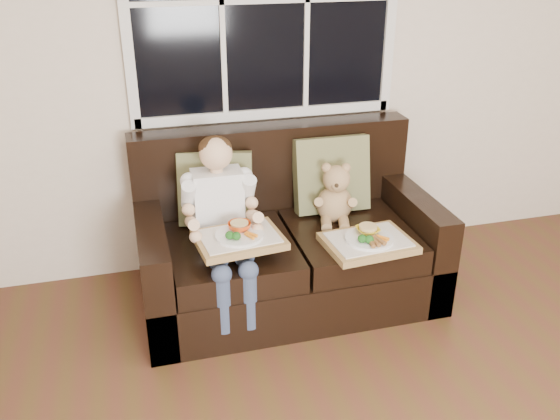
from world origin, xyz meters
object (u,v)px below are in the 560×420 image
object	(u,v)px
child	(221,210)
teddy_bear	(336,197)
tray_left	(239,238)
tray_right	(368,241)
loveseat	(285,246)

from	to	relation	value
child	teddy_bear	world-z (taller)	child
child	tray_left	size ratio (longest dim) A/B	1.89
teddy_bear	tray_left	xyz separation A→B (m)	(-0.64, -0.30, -0.02)
teddy_bear	tray_right	size ratio (longest dim) A/B	0.76
tray_left	loveseat	bearing A→B (deg)	36.61
loveseat	tray_left	size ratio (longest dim) A/B	3.58
child	teddy_bear	xyz separation A→B (m)	(0.69, 0.11, -0.05)
teddy_bear	tray_right	xyz separation A→B (m)	(0.07, -0.35, -0.12)
loveseat	child	size ratio (longest dim) A/B	1.90
child	tray_left	xyz separation A→B (m)	(0.06, -0.19, -0.07)
tray_right	child	bearing A→B (deg)	157.52
loveseat	tray_left	world-z (taller)	loveseat
child	tray_right	distance (m)	0.81
loveseat	tray_left	xyz separation A→B (m)	(-0.34, -0.31, 0.27)
tray_left	tray_right	distance (m)	0.71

